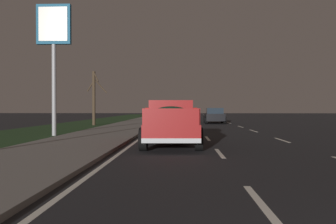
% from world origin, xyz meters
% --- Properties ---
extents(ground, '(144.00, 144.00, 0.00)m').
position_xyz_m(ground, '(27.00, 0.00, 0.00)').
color(ground, black).
extents(sidewalk_shoulder, '(108.00, 4.00, 0.12)m').
position_xyz_m(sidewalk_shoulder, '(27.00, 7.45, 0.06)').
color(sidewalk_shoulder, slate).
rests_on(sidewalk_shoulder, ground).
extents(grass_verge, '(108.00, 6.00, 0.01)m').
position_xyz_m(grass_verge, '(27.00, 12.45, 0.00)').
color(grass_verge, '#1E3819').
rests_on(grass_verge, ground).
extents(lane_markings, '(108.00, 7.04, 0.01)m').
position_xyz_m(lane_markings, '(30.06, 3.09, 0.00)').
color(lane_markings, silver).
rests_on(lane_markings, ground).
extents(pickup_truck, '(5.50, 2.42, 1.87)m').
position_xyz_m(pickup_truck, '(12.44, 3.50, 0.98)').
color(pickup_truck, maroon).
rests_on(pickup_truck, ground).
extents(sedan_black, '(4.43, 2.07, 1.54)m').
position_xyz_m(sedan_black, '(32.96, -0.18, 0.78)').
color(sedan_black, black).
rests_on(sedan_black, ground).
extents(sedan_silver, '(4.45, 2.10, 1.54)m').
position_xyz_m(sedan_silver, '(28.83, 3.62, 0.78)').
color(sedan_silver, '#B2B5BA').
rests_on(sedan_silver, ground).
extents(gas_price_sign, '(0.27, 1.90, 7.27)m').
position_xyz_m(gas_price_sign, '(17.01, 10.14, 5.48)').
color(gas_price_sign, '#99999E').
rests_on(gas_price_sign, ground).
extents(bare_tree_far, '(1.08, 1.79, 4.87)m').
position_xyz_m(bare_tree_far, '(28.77, 10.95, 2.55)').
color(bare_tree_far, '#423323').
rests_on(bare_tree_far, ground).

